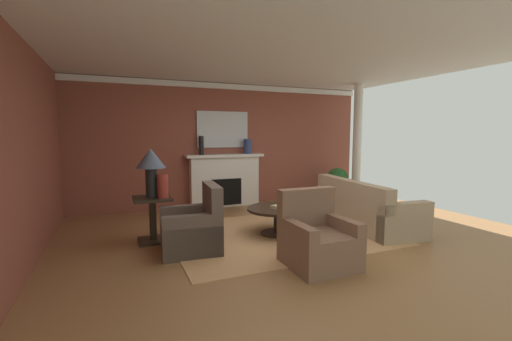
% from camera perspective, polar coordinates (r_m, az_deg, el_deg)
% --- Properties ---
extents(ground_plane, '(8.63, 8.63, 0.00)m').
position_cam_1_polar(ground_plane, '(5.43, 3.94, -11.65)').
color(ground_plane, olive).
extents(wall_fireplace, '(7.24, 0.12, 2.83)m').
position_cam_1_polar(wall_fireplace, '(7.92, -5.68, 4.36)').
color(wall_fireplace, brown).
rests_on(wall_fireplace, ground_plane).
extents(wall_window, '(0.12, 6.38, 2.83)m').
position_cam_1_polar(wall_window, '(5.02, -34.78, 2.25)').
color(wall_window, brown).
rests_on(wall_window, ground_plane).
extents(ceiling_panel, '(7.24, 6.38, 0.06)m').
position_cam_1_polar(ceiling_panel, '(5.57, 2.70, 18.57)').
color(ceiling_panel, white).
extents(crown_moulding, '(7.24, 0.08, 0.12)m').
position_cam_1_polar(crown_moulding, '(7.91, -5.61, 14.04)').
color(crown_moulding, white).
extents(area_rug, '(3.44, 2.70, 0.01)m').
position_cam_1_polar(area_rug, '(5.72, 3.61, -10.66)').
color(area_rug, tan).
rests_on(area_rug, ground_plane).
extents(fireplace, '(1.80, 0.35, 1.20)m').
position_cam_1_polar(fireplace, '(7.78, -5.30, -1.90)').
color(fireplace, white).
rests_on(fireplace, ground_plane).
extents(mantel_mirror, '(1.21, 0.04, 0.83)m').
position_cam_1_polar(mantel_mirror, '(7.82, -5.66, 6.93)').
color(mantel_mirror, silver).
extents(sofa, '(1.10, 2.18, 0.85)m').
position_cam_1_polar(sofa, '(6.40, 18.02, -6.42)').
color(sofa, tan).
rests_on(sofa, ground_plane).
extents(armchair_near_window, '(0.87, 0.87, 0.95)m').
position_cam_1_polar(armchair_near_window, '(4.94, -10.59, -9.85)').
color(armchair_near_window, brown).
rests_on(armchair_near_window, ground_plane).
extents(armchair_facing_fireplace, '(0.80, 0.80, 0.95)m').
position_cam_1_polar(armchair_facing_fireplace, '(4.42, 10.39, -11.78)').
color(armchair_facing_fireplace, brown).
rests_on(armchair_facing_fireplace, ground_plane).
extents(coffee_table, '(1.00, 1.00, 0.45)m').
position_cam_1_polar(coffee_table, '(5.63, 3.63, -7.45)').
color(coffee_table, '#2D2319').
rests_on(coffee_table, ground_plane).
extents(side_table, '(0.56, 0.56, 0.70)m').
position_cam_1_polar(side_table, '(5.47, -17.12, -7.42)').
color(side_table, '#2D2319').
rests_on(side_table, ground_plane).
extents(table_lamp, '(0.44, 0.44, 0.75)m').
position_cam_1_polar(table_lamp, '(5.34, -17.40, 1.21)').
color(table_lamp, black).
rests_on(table_lamp, side_table).
extents(vase_on_side_table, '(0.16, 0.16, 0.36)m').
position_cam_1_polar(vase_on_side_table, '(5.28, -15.53, -2.57)').
color(vase_on_side_table, '#9E3328').
rests_on(vase_on_side_table, side_table).
extents(vase_mantel_left, '(0.11, 0.11, 0.42)m').
position_cam_1_polar(vase_mantel_left, '(7.52, -9.26, 4.22)').
color(vase_mantel_left, black).
rests_on(vase_mantel_left, fireplace).
extents(vase_mantel_right, '(0.18, 0.18, 0.34)m').
position_cam_1_polar(vase_mantel_right, '(7.85, -1.41, 4.11)').
color(vase_mantel_right, navy).
rests_on(vase_mantel_right, fireplace).
extents(book_red_cover, '(0.27, 0.22, 0.05)m').
position_cam_1_polar(book_red_cover, '(5.55, 3.84, -6.15)').
color(book_red_cover, tan).
rests_on(book_red_cover, coffee_table).
extents(potted_plant, '(0.56, 0.56, 0.83)m').
position_cam_1_polar(potted_plant, '(8.53, 13.62, -1.86)').
color(potted_plant, '#333333').
rests_on(potted_plant, ground_plane).
extents(column_white, '(0.20, 0.20, 2.83)m').
position_cam_1_polar(column_white, '(8.33, 16.77, 4.22)').
color(column_white, white).
rests_on(column_white, ground_plane).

